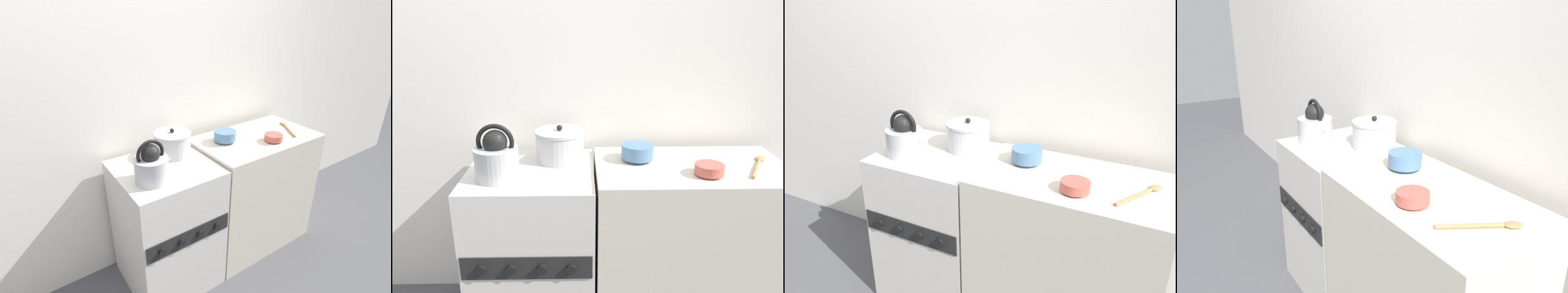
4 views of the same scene
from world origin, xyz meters
The scene contains 8 objects.
wall_back centered at (0.00, 0.63, 1.25)m, with size 7.00×0.06×2.50m.
stove centered at (0.00, 0.28, 0.45)m, with size 0.59×0.58×0.90m.
counter centered at (0.75, 0.26, 0.46)m, with size 0.89×0.52×0.92m.
kettle centered at (-0.13, 0.18, 0.99)m, with size 0.23×0.19×0.25m.
cooking_pot centered at (0.13, 0.40, 0.97)m, with size 0.24×0.24×0.18m.
enamel_bowl centered at (0.50, 0.32, 0.97)m, with size 0.15×0.15×0.08m.
small_ceramic_bowl centered at (0.79, 0.14, 0.95)m, with size 0.13×0.13×0.05m.
wooden_spoon centered at (1.05, 0.25, 0.93)m, with size 0.17×0.27×0.02m.
Camera 2 is at (0.23, -1.37, 1.58)m, focal length 35.00 mm.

